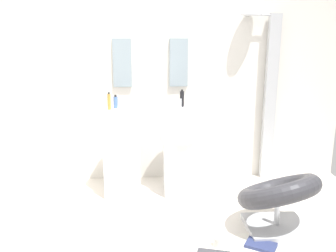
# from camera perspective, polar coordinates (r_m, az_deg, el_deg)

# --- Properties ---
(ground_plane) EXTENTS (4.80, 3.60, 0.04)m
(ground_plane) POSITION_cam_1_polar(r_m,az_deg,el_deg) (3.44, -2.06, -18.23)
(ground_plane) COLOR silver
(rear_partition) EXTENTS (4.80, 0.10, 2.60)m
(rear_partition) POSITION_cam_1_polar(r_m,az_deg,el_deg) (4.59, -2.71, 7.59)
(rear_partition) COLOR silver
(rear_partition) RESTS_ON ground_plane
(pedestal_sink_left) EXTENTS (0.49, 0.49, 1.09)m
(pedestal_sink_left) POSITION_cam_1_polar(r_m,az_deg,el_deg) (4.26, -7.08, -3.47)
(pedestal_sink_left) COLOR white
(pedestal_sink_left) RESTS_ON ground_plane
(pedestal_sink_right) EXTENTS (0.49, 0.49, 1.09)m
(pedestal_sink_right) POSITION_cam_1_polar(r_m,az_deg,el_deg) (4.27, 2.07, -3.33)
(pedestal_sink_right) COLOR white
(pedestal_sink_right) RESTS_ON ground_plane
(vanity_mirror_left) EXTENTS (0.22, 0.03, 0.57)m
(vanity_mirror_left) POSITION_cam_1_polar(r_m,az_deg,el_deg) (4.51, -7.10, 9.66)
(vanity_mirror_left) COLOR #8C9EA8
(vanity_mirror_right) EXTENTS (0.22, 0.03, 0.57)m
(vanity_mirror_right) POSITION_cam_1_polar(r_m,az_deg,el_deg) (4.52, 1.65, 9.76)
(vanity_mirror_right) COLOR #8C9EA8
(shower_column) EXTENTS (0.49, 0.24, 2.05)m
(shower_column) POSITION_cam_1_polar(r_m,az_deg,el_deg) (4.74, 15.36, 4.63)
(shower_column) COLOR #B7BABF
(shower_column) RESTS_ON ground_plane
(lounge_chair) EXTENTS (1.08, 1.08, 0.65)m
(lounge_chair) POSITION_cam_1_polar(r_m,az_deg,el_deg) (3.64, 16.68, -10.34)
(lounge_chair) COLOR #B7BABF
(lounge_chair) RESTS_ON ground_plane
(magazine_navy) EXTENTS (0.30, 0.27, 0.03)m
(magazine_navy) POSITION_cam_1_polar(r_m,az_deg,el_deg) (3.48, 14.18, -17.44)
(magazine_navy) COLOR navy
(magazine_navy) RESTS_ON area_rug
(coffee_mug) EXTENTS (0.08, 0.08, 0.09)m
(coffee_mug) POSITION_cam_1_polar(r_m,az_deg,el_deg) (3.40, 7.71, -17.32)
(coffee_mug) COLOR white
(coffee_mug) RESTS_ON area_rug
(soap_bottle_amber) EXTENTS (0.04, 0.04, 0.20)m
(soap_bottle_amber) POSITION_cam_1_polar(r_m,az_deg,el_deg) (4.17, -9.10, 3.76)
(soap_bottle_amber) COLOR #C68C38
(soap_bottle_amber) RESTS_ON pedestal_sink_left
(soap_bottle_black) EXTENTS (0.05, 0.05, 0.20)m
(soap_bottle_black) POSITION_cam_1_polar(r_m,az_deg,el_deg) (4.30, 2.17, 4.24)
(soap_bottle_black) COLOR black
(soap_bottle_black) RESTS_ON pedestal_sink_right
(soap_bottle_blue) EXTENTS (0.05, 0.05, 0.15)m
(soap_bottle_blue) POSITION_cam_1_polar(r_m,az_deg,el_deg) (4.25, -8.10, 3.67)
(soap_bottle_blue) COLOR #4C72B7
(soap_bottle_blue) RESTS_ON pedestal_sink_left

